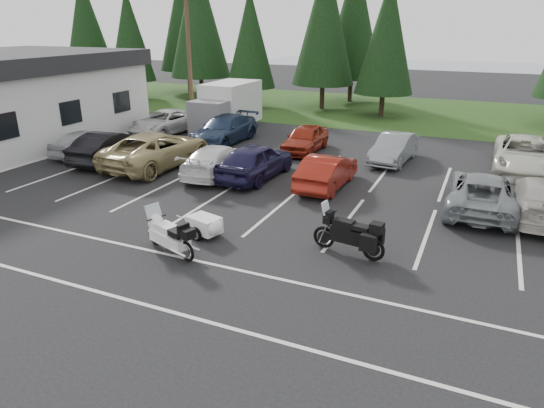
{
  "coord_description": "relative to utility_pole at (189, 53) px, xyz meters",
  "views": [
    {
      "loc": [
        7.14,
        -14.07,
        6.5
      ],
      "look_at": [
        1.1,
        -0.5,
        0.89
      ],
      "focal_mm": 32.0,
      "sensor_mm": 36.0,
      "label": 1
    }
  ],
  "objects": [
    {
      "name": "ground",
      "position": [
        10.0,
        -12.0,
        -4.7
      ],
      "size": [
        120.0,
        120.0,
        0.0
      ],
      "primitive_type": "plane",
      "color": "black",
      "rests_on": "ground"
    },
    {
      "name": "grass_strip",
      "position": [
        10.0,
        12.0,
        -4.69
      ],
      "size": [
        80.0,
        16.0,
        0.01
      ],
      "primitive_type": "cube",
      "color": "#213B13",
      "rests_on": "ground"
    },
    {
      "name": "lake_water",
      "position": [
        14.0,
        43.0,
        -4.7
      ],
      "size": [
        70.0,
        50.0,
        0.02
      ],
      "primitive_type": "cube",
      "color": "gray",
      "rests_on": "ground"
    },
    {
      "name": "utility_pole",
      "position": [
        0.0,
        0.0,
        0.0
      ],
      "size": [
        1.6,
        0.26,
        9.0
      ],
      "color": "#473321",
      "rests_on": "ground"
    },
    {
      "name": "box_truck",
      "position": [
        2.0,
        0.5,
        -3.25
      ],
      "size": [
        2.4,
        5.6,
        2.9
      ],
      "primitive_type": null,
      "color": "silver",
      "rests_on": "ground"
    },
    {
      "name": "stall_markings",
      "position": [
        10.0,
        -10.0,
        -4.69
      ],
      "size": [
        32.0,
        16.0,
        0.01
      ],
      "primitive_type": "cube",
      "color": "silver",
      "rests_on": "ground"
    },
    {
      "name": "conifer_0",
      "position": [
        -18.0,
        10.5,
        1.53
      ],
      "size": [
        4.58,
        4.58,
        10.66
      ],
      "color": "#332316",
      "rests_on": "ground"
    },
    {
      "name": "conifer_1",
      "position": [
        -12.0,
        9.2,
        0.69
      ],
      "size": [
        3.96,
        3.96,
        9.22
      ],
      "color": "#332316",
      "rests_on": "ground"
    },
    {
      "name": "conifer_2",
      "position": [
        -6.0,
        10.8,
        2.25
      ],
      "size": [
        5.1,
        5.1,
        11.89
      ],
      "color": "#332316",
      "rests_on": "ground"
    },
    {
      "name": "conifer_3",
      "position": [
        -0.5,
        9.4,
        0.57
      ],
      "size": [
        3.87,
        3.87,
        9.02
      ],
      "color": "#332316",
      "rests_on": "ground"
    },
    {
      "name": "conifer_4",
      "position": [
        5.0,
        10.9,
        1.83
      ],
      "size": [
        4.8,
        4.8,
        11.17
      ],
      "color": "#332316",
      "rests_on": "ground"
    },
    {
      "name": "conifer_5",
      "position": [
        10.0,
        9.6,
        0.93
      ],
      "size": [
        4.14,
        4.14,
        9.63
      ],
      "color": "#332316",
      "rests_on": "ground"
    },
    {
      "name": "conifer_back_a",
      "position": [
        -10.0,
        15.0,
        2.49
      ],
      "size": [
        5.28,
        5.28,
        12.3
      ],
      "color": "#332316",
      "rests_on": "ground"
    },
    {
      "name": "conifer_back_b",
      "position": [
        6.0,
        15.5,
        2.07
      ],
      "size": [
        4.97,
        4.97,
        11.58
      ],
      "color": "#332316",
      "rests_on": "ground"
    },
    {
      "name": "car_near_0",
      "position": [
        -1.59,
        -7.64,
        -4.02
      ],
      "size": [
        1.68,
        4.02,
        1.36
      ],
      "primitive_type": "imported",
      "rotation": [
        0.0,
        0.0,
        3.16
      ],
      "color": "silver",
      "rests_on": "ground"
    },
    {
      "name": "car_near_1",
      "position": [
        0.46,
        -8.18,
        -3.94
      ],
      "size": [
        2.0,
        4.71,
        1.51
      ],
      "primitive_type": "imported",
      "rotation": [
        0.0,
        0.0,
        3.23
      ],
      "color": "black",
      "rests_on": "ground"
    },
    {
      "name": "car_near_2",
      "position": [
        3.06,
        -7.87,
        -3.87
      ],
      "size": [
        2.99,
        6.08,
        1.66
      ],
      "primitive_type": "imported",
      "rotation": [
        0.0,
        0.0,
        3.1
      ],
      "color": "#9E8F5C",
      "rests_on": "ground"
    },
    {
      "name": "car_near_3",
      "position": [
        6.42,
        -7.88,
        -4.02
      ],
      "size": [
        2.13,
        4.77,
        1.36
      ],
      "primitive_type": "imported",
      "rotation": [
        0.0,
        0.0,
        3.19
      ],
      "color": "white",
      "rests_on": "ground"
    },
    {
      "name": "car_near_4",
      "position": [
        8.14,
        -7.65,
        -3.91
      ],
      "size": [
        2.1,
        4.72,
        1.58
      ],
      "primitive_type": "imported",
      "rotation": [
        0.0,
        0.0,
        3.09
      ],
      "color": "#191739",
      "rests_on": "ground"
    },
    {
      "name": "car_near_5",
      "position": [
        11.39,
        -7.55,
        -4.0
      ],
      "size": [
        1.53,
        4.24,
        1.39
      ],
      "primitive_type": "imported",
      "rotation": [
        0.0,
        0.0,
        3.13
      ],
      "color": "maroon",
      "rests_on": "ground"
    },
    {
      "name": "car_near_6",
      "position": [
        17.38,
        -7.84,
        -3.99
      ],
      "size": [
        2.4,
        5.12,
        1.42
      ],
      "primitive_type": "imported",
      "rotation": [
        0.0,
        0.0,
        3.15
      ],
      "color": "gray",
      "rests_on": "ground"
    },
    {
      "name": "car_near_7",
      "position": [
        19.27,
        -7.72,
        -3.98
      ],
      "size": [
        2.16,
        5.03,
        1.44
      ],
      "primitive_type": "imported",
      "rotation": [
        0.0,
        0.0,
        3.17
      ],
      "color": "#B9B2A9",
      "rests_on": "ground"
    },
    {
      "name": "car_far_0",
      "position": [
        -0.91,
        -1.72,
        -3.99
      ],
      "size": [
        2.86,
        5.31,
        1.42
      ],
      "primitive_type": "imported",
      "rotation": [
        0.0,
        0.0,
        -0.1
      ],
      "color": "silver",
      "rests_on": "ground"
    },
    {
      "name": "car_far_1",
      "position": [
        3.59,
        -2.32,
        -3.95
      ],
      "size": [
        2.25,
        5.24,
        1.5
      ],
      "primitive_type": "imported",
      "rotation": [
        0.0,
        0.0,
        -0.03
      ],
      "color": "#1B2B45",
      "rests_on": "ground"
    },
    {
      "name": "car_far_2",
      "position": [
        8.51,
        -2.36,
        -4.0
      ],
      "size": [
        1.7,
        4.12,
        1.4
      ],
      "primitive_type": "imported",
      "rotation": [
        0.0,
        0.0,
        0.01
      ],
      "color": "maroon",
      "rests_on": "ground"
    },
    {
      "name": "car_far_3",
      "position": [
        13.19,
        -2.5,
        -4.01
      ],
      "size": [
        1.81,
        4.27,
        1.37
      ],
      "primitive_type": "imported",
      "rotation": [
        0.0,
        0.0,
        -0.09
      ],
      "color": "gray",
      "rests_on": "ground"
    },
    {
      "name": "car_far_4",
      "position": [
        18.95,
        -1.6,
        -3.93
      ],
      "size": [
        2.6,
        5.55,
        1.53
      ],
      "primitive_type": "imported",
      "rotation": [
        0.0,
        0.0,
        -0.01
      ],
      "color": "beige",
      "rests_on": "ground"
    },
    {
      "name": "touring_motorcycle",
      "position": [
        9.05,
        -15.35,
        -4.01
      ],
      "size": [
        2.59,
        1.55,
        1.37
      ],
      "primitive_type": null,
      "rotation": [
        0.0,
        0.0,
        -0.34
      ],
      "color": "white",
      "rests_on": "ground"
    },
    {
      "name": "cargo_trailer",
      "position": [
        9.36,
        -13.91,
        -4.36
      ],
      "size": [
        1.64,
        1.19,
        0.68
      ],
      "primitive_type": null,
      "rotation": [
        0.0,
        0.0,
        -0.26
      ],
      "color": "white",
      "rests_on": "ground"
    },
    {
      "name": "adventure_motorcycle",
      "position": [
        13.91,
        -13.27,
        -3.93
      ],
      "size": [
        2.62,
        1.25,
        1.53
      ],
      "primitive_type": null,
      "rotation": [
        0.0,
        0.0,
        -0.15
      ],
      "color": "black",
      "rests_on": "ground"
    }
  ]
}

